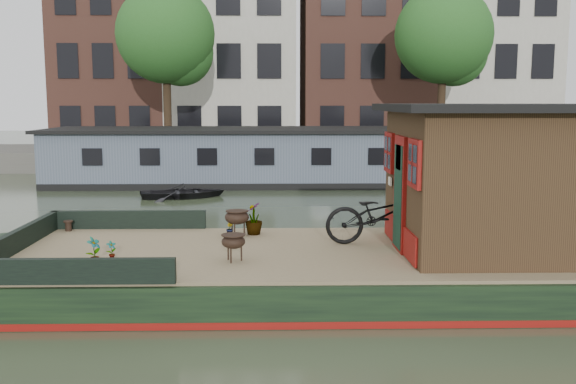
{
  "coord_description": "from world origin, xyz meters",
  "views": [
    {
      "loc": [
        -1.65,
        -10.44,
        3.1
      ],
      "look_at": [
        -1.42,
        0.5,
        1.56
      ],
      "focal_mm": 40.0,
      "sensor_mm": 36.0,
      "label": 1
    }
  ],
  "objects_px": {
    "cabin": "(507,177)",
    "dinghy": "(183,189)",
    "bicycle": "(381,215)",
    "potted_plant_a": "(94,251)",
    "brazier_front": "(233,248)",
    "brazier_rear": "(237,223)"
  },
  "relations": [
    {
      "from": "brazier_rear",
      "to": "dinghy",
      "type": "distance_m",
      "value": 9.51
    },
    {
      "from": "brazier_front",
      "to": "potted_plant_a",
      "type": "bearing_deg",
      "value": -174.51
    },
    {
      "from": "brazier_rear",
      "to": "potted_plant_a",
      "type": "bearing_deg",
      "value": -133.44
    },
    {
      "from": "cabin",
      "to": "dinghy",
      "type": "relative_size",
      "value": 1.45
    },
    {
      "from": "bicycle",
      "to": "dinghy",
      "type": "distance_m",
      "value": 11.09
    },
    {
      "from": "potted_plant_a",
      "to": "dinghy",
      "type": "relative_size",
      "value": 0.16
    },
    {
      "from": "potted_plant_a",
      "to": "brazier_front",
      "type": "bearing_deg",
      "value": 5.49
    },
    {
      "from": "bicycle",
      "to": "dinghy",
      "type": "height_order",
      "value": "bicycle"
    },
    {
      "from": "cabin",
      "to": "dinghy",
      "type": "distance_m",
      "value": 12.58
    },
    {
      "from": "potted_plant_a",
      "to": "brazier_front",
      "type": "xyz_separation_m",
      "value": [
        2.09,
        0.2,
        -0.01
      ]
    },
    {
      "from": "bicycle",
      "to": "brazier_rear",
      "type": "bearing_deg",
      "value": 71.22
    },
    {
      "from": "brazier_front",
      "to": "brazier_rear",
      "type": "relative_size",
      "value": 0.91
    },
    {
      "from": "cabin",
      "to": "potted_plant_a",
      "type": "relative_size",
      "value": 9.11
    },
    {
      "from": "potted_plant_a",
      "to": "brazier_rear",
      "type": "relative_size",
      "value": 0.93
    },
    {
      "from": "bicycle",
      "to": "dinghy",
      "type": "xyz_separation_m",
      "value": [
        -4.85,
        9.93,
        -0.87
      ]
    },
    {
      "from": "potted_plant_a",
      "to": "brazier_front",
      "type": "distance_m",
      "value": 2.1
    },
    {
      "from": "brazier_front",
      "to": "brazier_rear",
      "type": "xyz_separation_m",
      "value": [
        -0.06,
        1.94,
        0.02
      ]
    },
    {
      "from": "cabin",
      "to": "dinghy",
      "type": "xyz_separation_m",
      "value": [
        -6.84,
        10.43,
        -1.59
      ]
    },
    {
      "from": "brazier_front",
      "to": "dinghy",
      "type": "distance_m",
      "value": 11.42
    },
    {
      "from": "bicycle",
      "to": "brazier_front",
      "type": "height_order",
      "value": "bicycle"
    },
    {
      "from": "cabin",
      "to": "bicycle",
      "type": "relative_size",
      "value": 2.06
    },
    {
      "from": "dinghy",
      "to": "potted_plant_a",
      "type": "bearing_deg",
      "value": 168.72
    }
  ]
}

